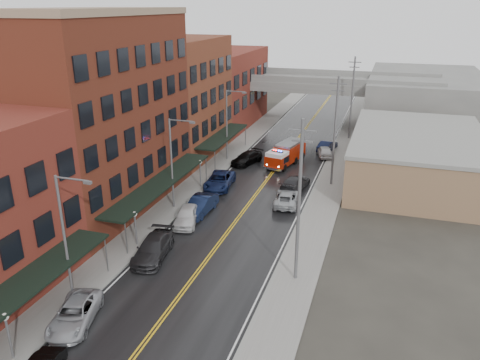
% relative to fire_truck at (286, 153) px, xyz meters
% --- Properties ---
extents(road, '(11.00, 160.00, 0.02)m').
position_rel_fire_truck_xyz_m(road, '(-0.78, -10.49, -1.42)').
color(road, black).
rests_on(road, ground).
extents(sidewalk_left, '(3.00, 160.00, 0.15)m').
position_rel_fire_truck_xyz_m(sidewalk_left, '(-8.08, -10.49, -1.36)').
color(sidewalk_left, slate).
rests_on(sidewalk_left, ground).
extents(sidewalk_right, '(3.00, 160.00, 0.15)m').
position_rel_fire_truck_xyz_m(sidewalk_right, '(6.52, -10.49, -1.36)').
color(sidewalk_right, slate).
rests_on(sidewalk_right, ground).
extents(curb_left, '(0.30, 160.00, 0.15)m').
position_rel_fire_truck_xyz_m(curb_left, '(-6.43, -10.49, -1.36)').
color(curb_left, gray).
rests_on(curb_left, ground).
extents(curb_right, '(0.30, 160.00, 0.15)m').
position_rel_fire_truck_xyz_m(curb_right, '(4.87, -10.49, -1.36)').
color(curb_right, gray).
rests_on(curb_right, ground).
extents(brick_building_b, '(9.00, 20.00, 18.00)m').
position_rel_fire_truck_xyz_m(brick_building_b, '(-14.08, -17.49, 7.57)').
color(brick_building_b, '#5B2818').
rests_on(brick_building_b, ground).
extents(brick_building_c, '(9.00, 15.00, 15.00)m').
position_rel_fire_truck_xyz_m(brick_building_c, '(-14.08, 0.01, 6.07)').
color(brick_building_c, brown).
rests_on(brick_building_c, ground).
extents(brick_building_far, '(9.00, 20.00, 12.00)m').
position_rel_fire_truck_xyz_m(brick_building_far, '(-14.08, 17.51, 4.57)').
color(brick_building_far, maroon).
rests_on(brick_building_far, ground).
extents(tan_building, '(14.00, 22.00, 5.00)m').
position_rel_fire_truck_xyz_m(tan_building, '(15.22, -0.49, 1.07)').
color(tan_building, '#90704D').
rests_on(tan_building, ground).
extents(right_far_block, '(18.00, 30.00, 8.00)m').
position_rel_fire_truck_xyz_m(right_far_block, '(17.22, 29.51, 2.57)').
color(right_far_block, slate).
rests_on(right_far_block, ground).
extents(awning_0, '(2.60, 16.00, 3.09)m').
position_rel_fire_truck_xyz_m(awning_0, '(-8.27, -36.49, 1.55)').
color(awning_0, black).
rests_on(awning_0, ground).
extents(awning_1, '(2.60, 18.00, 3.09)m').
position_rel_fire_truck_xyz_m(awning_1, '(-8.27, -17.49, 1.55)').
color(awning_1, black).
rests_on(awning_1, ground).
extents(awning_2, '(2.60, 13.00, 3.09)m').
position_rel_fire_truck_xyz_m(awning_2, '(-8.27, 0.01, 1.55)').
color(awning_2, black).
rests_on(awning_2, ground).
extents(globe_lamp_0, '(0.44, 0.44, 3.12)m').
position_rel_fire_truck_xyz_m(globe_lamp_0, '(-7.18, -38.49, 0.88)').
color(globe_lamp_0, '#59595B').
rests_on(globe_lamp_0, ground).
extents(globe_lamp_1, '(0.44, 0.44, 3.12)m').
position_rel_fire_truck_xyz_m(globe_lamp_1, '(-7.18, -24.49, 0.88)').
color(globe_lamp_1, '#59595B').
rests_on(globe_lamp_1, ground).
extents(globe_lamp_2, '(0.44, 0.44, 3.12)m').
position_rel_fire_truck_xyz_m(globe_lamp_2, '(-7.18, -10.49, 0.88)').
color(globe_lamp_2, '#59595B').
rests_on(globe_lamp_2, ground).
extents(street_lamp_0, '(2.64, 0.22, 9.00)m').
position_rel_fire_truck_xyz_m(street_lamp_0, '(-7.33, -32.49, 3.75)').
color(street_lamp_0, '#59595B').
rests_on(street_lamp_0, ground).
extents(street_lamp_1, '(2.64, 0.22, 9.00)m').
position_rel_fire_truck_xyz_m(street_lamp_1, '(-7.33, -16.49, 3.75)').
color(street_lamp_1, '#59595B').
rests_on(street_lamp_1, ground).
extents(street_lamp_2, '(2.64, 0.22, 9.00)m').
position_rel_fire_truck_xyz_m(street_lamp_2, '(-7.33, -0.49, 3.75)').
color(street_lamp_2, '#59595B').
rests_on(street_lamp_2, ground).
extents(utility_pole_0, '(1.80, 0.24, 12.00)m').
position_rel_fire_truck_xyz_m(utility_pole_0, '(6.42, -25.49, 4.87)').
color(utility_pole_0, '#59595B').
rests_on(utility_pole_0, ground).
extents(utility_pole_1, '(1.80, 0.24, 12.00)m').
position_rel_fire_truck_xyz_m(utility_pole_1, '(6.42, -5.49, 4.87)').
color(utility_pole_1, '#59595B').
rests_on(utility_pole_1, ground).
extents(utility_pole_2, '(1.80, 0.24, 12.00)m').
position_rel_fire_truck_xyz_m(utility_pole_2, '(6.42, 14.51, 4.87)').
color(utility_pole_2, '#59595B').
rests_on(utility_pole_2, ground).
extents(overpass, '(40.00, 10.00, 7.50)m').
position_rel_fire_truck_xyz_m(overpass, '(-0.78, 21.51, 4.55)').
color(overpass, slate).
rests_on(overpass, ground).
extents(fire_truck, '(4.12, 7.58, 2.65)m').
position_rel_fire_truck_xyz_m(fire_truck, '(0.00, 0.00, 0.00)').
color(fire_truck, '#911A06').
rests_on(fire_truck, ground).
extents(parked_car_left_2, '(3.62, 5.50, 1.40)m').
position_rel_fire_truck_xyz_m(parked_car_left_2, '(-5.78, -34.69, -0.73)').
color(parked_car_left_2, '#9EA1A6').
rests_on(parked_car_left_2, ground).
extents(parked_car_left_3, '(3.05, 5.83, 1.61)m').
position_rel_fire_truck_xyz_m(parked_car_left_3, '(-4.97, -25.77, -0.63)').
color(parked_car_left_3, black).
rests_on(parked_car_left_3, ground).
extents(parked_car_left_4, '(2.88, 5.12, 1.65)m').
position_rel_fire_truck_xyz_m(parked_car_left_4, '(-4.89, -19.29, -0.61)').
color(parked_car_left_4, silver).
rests_on(parked_car_left_4, ground).
extents(parked_car_left_5, '(2.02, 5.16, 1.67)m').
position_rel_fire_truck_xyz_m(parked_car_left_5, '(-4.58, -16.86, -0.60)').
color(parked_car_left_5, black).
rests_on(parked_car_left_5, ground).
extents(parked_car_left_6, '(3.18, 5.93, 1.58)m').
position_rel_fire_truck_xyz_m(parked_car_left_6, '(-5.18, -9.89, -0.64)').
color(parked_car_left_6, '#14204B').
rests_on(parked_car_left_6, ground).
extents(parked_car_left_7, '(3.56, 5.46, 1.47)m').
position_rel_fire_truck_xyz_m(parked_car_left_7, '(-4.67, -1.29, -0.70)').
color(parked_car_left_7, black).
rests_on(parked_car_left_7, ground).
extents(parked_car_right_0, '(2.81, 5.19, 1.38)m').
position_rel_fire_truck_xyz_m(parked_car_right_0, '(2.82, -12.29, -0.74)').
color(parked_car_right_0, '#A0A4A8').
rests_on(parked_car_right_0, ground).
extents(parked_car_right_1, '(2.88, 5.45, 1.50)m').
position_rel_fire_truck_xyz_m(parked_car_right_1, '(2.82, -7.98, -0.68)').
color(parked_car_right_1, '#272629').
rests_on(parked_car_right_1, ground).
extents(parked_car_right_2, '(2.88, 4.67, 1.48)m').
position_rel_fire_truck_xyz_m(parked_car_right_2, '(4.22, 4.64, -0.69)').
color(parked_car_right_2, silver).
rests_on(parked_car_right_2, ground).
extents(parked_car_right_3, '(2.44, 4.69, 1.47)m').
position_rel_fire_truck_xyz_m(parked_car_right_3, '(4.22, 7.31, -0.70)').
color(parked_car_right_3, black).
rests_on(parked_car_right_3, ground).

